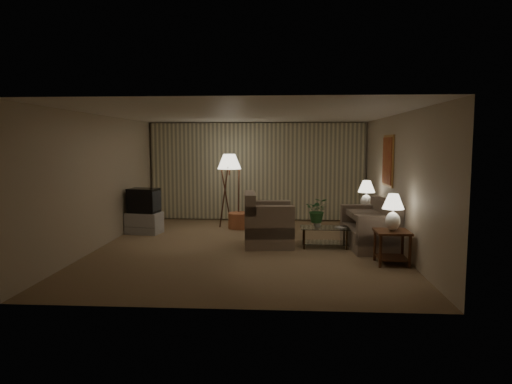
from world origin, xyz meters
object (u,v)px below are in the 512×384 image
tv_cabinet (144,223)px  vase (317,223)px  side_table_far (366,218)px  table_lamp_near (393,209)px  side_table_near (392,241)px  floor_lamp (229,189)px  table_lamp_far (366,192)px  armchair (268,225)px  sofa (369,229)px  crt_tv (144,200)px  coffee_table (325,234)px  ottoman (240,220)px

tv_cabinet → vase: size_ratio=5.36×
side_table_far → table_lamp_near: size_ratio=0.93×
side_table_near → floor_lamp: bearing=133.3°
side_table_far → table_lamp_far: 0.59m
armchair → table_lamp_near: size_ratio=1.88×
sofa → vase: (-1.07, -0.10, 0.11)m
table_lamp_far → crt_tv: (-5.20, -0.13, -0.21)m
tv_cabinet → side_table_near: bearing=-14.8°
coffee_table → side_table_near: bearing=-49.5°
sofa → crt_tv: bearing=-106.6°
sofa → tv_cabinet: bearing=-106.6°
floor_lamp → sofa: bearing=-34.3°
ottoman → table_lamp_near: bearing=-47.3°
side_table_near → coffee_table: size_ratio=0.61×
side_table_near → tv_cabinet: 5.76m
side_table_far → ottoman: 3.08m
armchair → coffee_table: armchair is taller
side_table_far → table_lamp_near: (0.00, -2.60, 0.58)m
table_lamp_near → floor_lamp: bearing=133.3°
vase → tv_cabinet: bearing=163.0°
sofa → side_table_near: sofa is taller
side_table_near → ottoman: (-3.00, 3.26, -0.22)m
floor_lamp → tv_cabinet: bearing=-151.8°
coffee_table → floor_lamp: size_ratio=0.53×
side_table_far → coffee_table: bearing=-128.3°
vase → side_table_near: bearing=-45.8°
ottoman → side_table_near: bearing=-47.3°
vase → sofa: bearing=5.4°
crt_tv → floor_lamp: size_ratio=0.40×
sofa → armchair: bearing=-94.6°
side_table_far → table_lamp_far: table_lamp_far is taller
side_table_far → floor_lamp: 3.45m
table_lamp_far → floor_lamp: floor_lamp is taller
tv_cabinet → floor_lamp: 2.28m
table_lamp_near → vase: (-1.22, 1.25, -0.49)m
armchair → vase: (1.00, -0.12, 0.06)m
coffee_table → sofa: bearing=6.2°
crt_tv → vase: (3.98, -1.22, -0.29)m
armchair → side_table_near: armchair is taller
tv_cabinet → floor_lamp: bearing=38.7°
table_lamp_far → coffee_table: (-1.07, -1.35, -0.72)m
side_table_near → crt_tv: (-5.20, 2.47, 0.37)m
side_table_near → floor_lamp: 4.83m
sofa → side_table_far: 1.26m
sofa → table_lamp_near: (0.15, -1.35, 0.60)m
side_table_far → table_lamp_far: size_ratio=0.89×
coffee_table → ottoman: coffee_table is taller
sofa → ottoman: (-2.85, 1.91, -0.19)m
armchair → ottoman: armchair is taller
tv_cabinet → armchair: bearing=-9.7°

